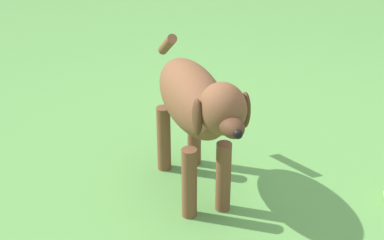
% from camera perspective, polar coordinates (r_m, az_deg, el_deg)
% --- Properties ---
extents(ground, '(14.00, 14.00, 0.00)m').
position_cam_1_polar(ground, '(2.51, 5.19, -7.80)').
color(ground, '#548C42').
extents(dog, '(0.47, 0.85, 0.62)m').
position_cam_1_polar(dog, '(2.34, 0.41, 1.37)').
color(dog, brown).
rests_on(dog, ground).
extents(tennis_ball_0, '(0.07, 0.07, 0.07)m').
position_cam_1_polar(tennis_ball_0, '(3.19, -0.76, 1.37)').
color(tennis_ball_0, '#CBDD29').
rests_on(tennis_ball_0, ground).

